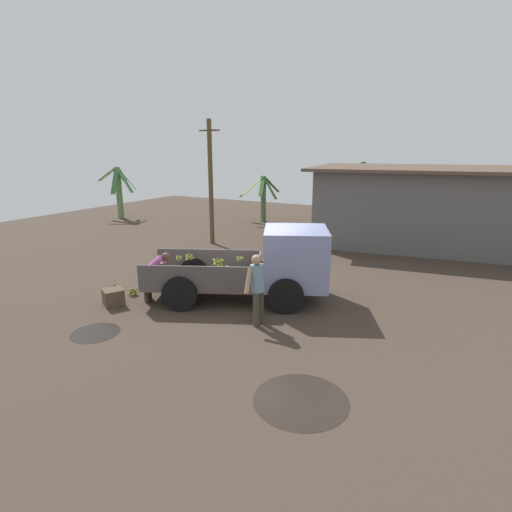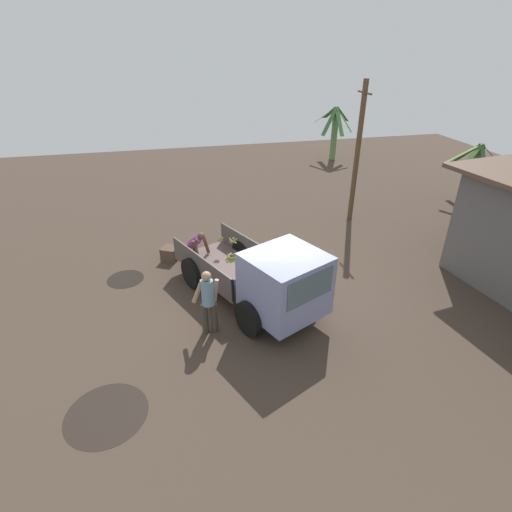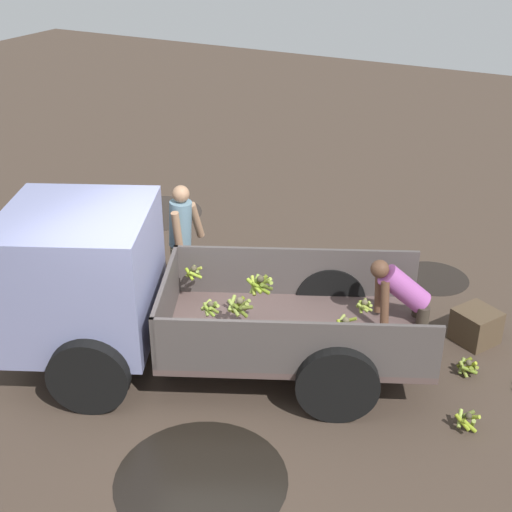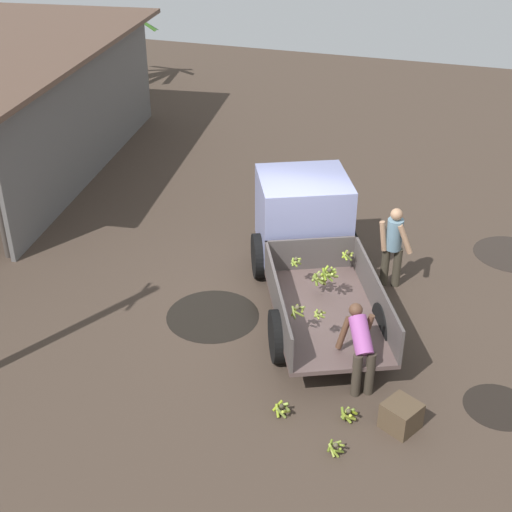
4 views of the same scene
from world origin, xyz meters
TOP-DOWN VIEW (x-y plane):
  - ground at (0.00, 0.00)m, footprint 36.00×36.00m
  - mud_patch_0 at (3.04, -3.96)m, footprint 1.59×1.59m
  - mud_patch_1 at (-1.08, 1.23)m, footprint 1.71×1.71m
  - mud_patch_2 at (-1.98, -3.86)m, footprint 1.08×1.08m
  - cargo_truck at (0.72, -0.04)m, footprint 5.11×3.61m
  - person_foreground_visitor at (1.00, -1.68)m, footprint 0.37×0.69m
  - person_worker_loading at (-2.15, -1.67)m, footprint 0.77×0.74m
  - banana_bunch_on_ground_1 at (-3.20, -0.72)m, footprint 0.27×0.28m
  - banana_bunch_on_ground_2 at (-2.99, -1.70)m, footprint 0.28×0.28m
  - wooden_crate_0 at (-2.90, -2.47)m, footprint 0.66×0.66m

SIDE VIEW (x-z plane):
  - ground at x=0.00m, z-range 0.00..0.00m
  - mud_patch_0 at x=3.04m, z-range 0.00..0.01m
  - mud_patch_1 at x=-1.08m, z-range 0.00..0.01m
  - mud_patch_2 at x=-1.98m, z-range 0.00..0.01m
  - banana_bunch_on_ground_2 at x=-2.99m, z-range 0.01..0.22m
  - banana_bunch_on_ground_1 at x=-3.20m, z-range 0.02..0.23m
  - wooden_crate_0 at x=-2.90m, z-range 0.00..0.44m
  - person_worker_loading at x=-2.15m, z-range 0.12..1.46m
  - person_foreground_visitor at x=1.00m, z-range 0.09..1.78m
  - cargo_truck at x=0.72m, z-range 0.06..2.04m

